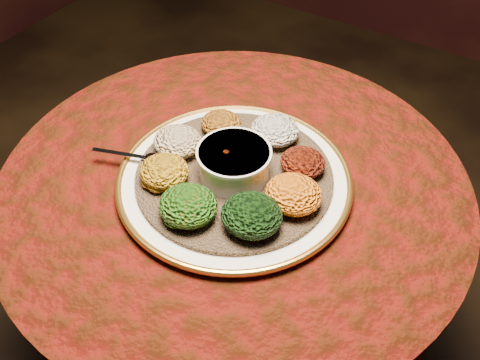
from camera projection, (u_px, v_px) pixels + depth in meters
The scene contains 13 objects.
table at pixel (234, 234), 1.21m from camera, with size 0.96×0.96×0.73m.
platter at pixel (234, 180), 1.06m from camera, with size 0.48×0.48×0.02m.
injera at pixel (234, 176), 1.06m from camera, with size 0.39×0.39×0.01m, color brown.
stew_bowl at pixel (234, 161), 1.03m from camera, with size 0.15×0.15×0.06m.
spoon at pixel (149, 158), 1.08m from camera, with size 0.15×0.06×0.01m.
portion_ayib at pixel (275, 130), 1.11m from camera, with size 0.10×0.10×0.05m, color silver.
portion_kitfo at pixel (303, 162), 1.04m from camera, with size 0.09×0.09×0.04m, color black.
portion_tikil at pixel (293, 194), 0.98m from camera, with size 0.11×0.10×0.05m, color #AE5C0E.
portion_gomen at pixel (252, 215), 0.94m from camera, with size 0.11×0.11×0.05m, color black.
portion_mixveg at pixel (188, 205), 0.96m from camera, with size 0.11×0.10×0.05m, color #8F3209.
portion_kik at pixel (164, 171), 1.02m from camera, with size 0.10×0.09×0.05m, color #C08A11.
portion_timatim at pixel (178, 141), 1.08m from camera, with size 0.10×0.10×0.05m, color maroon.
portion_shiro at pixel (221, 123), 1.13m from camera, with size 0.09×0.08×0.04m, color #8A5310.
Camera 1 is at (0.42, -0.65, 1.50)m, focal length 40.00 mm.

